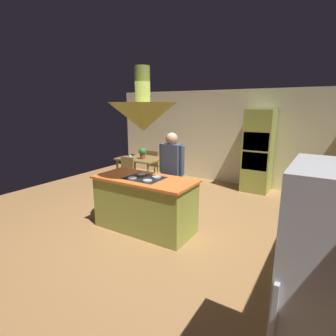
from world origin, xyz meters
name	(u,v)px	position (x,y,z in m)	size (l,w,h in m)	color
ground	(152,224)	(0.00, 0.00, 0.00)	(8.16, 8.16, 0.00)	#9E7042
wall_back	(222,137)	(0.00, 3.45, 1.27)	(6.80, 0.10, 2.55)	beige
kitchen_island	(145,204)	(0.00, -0.20, 0.47)	(1.77, 0.81, 0.95)	#939E42
oven_tower	(258,151)	(1.10, 3.04, 1.03)	(0.66, 0.62, 2.05)	#939E42
dining_table	(141,161)	(-1.70, 1.90, 0.66)	(1.15, 0.86, 0.76)	olive
person_at_island	(172,170)	(0.13, 0.48, 0.95)	(0.53, 0.22, 1.65)	tan
range_hood	(143,115)	(0.00, -0.20, 1.99)	(1.10, 1.10, 1.00)	#939E42
pendant_light_over_table	(140,116)	(-1.70, 1.90, 1.86)	(0.32, 0.32, 0.82)	#E0B266
chair_facing_island	(125,172)	(-1.70, 1.25, 0.50)	(0.40, 0.40, 0.87)	olive
chair_by_back_wall	(154,163)	(-1.70, 2.55, 0.50)	(0.40, 0.40, 0.87)	olive
potted_plant_on_table	(142,153)	(-1.56, 1.81, 0.93)	(0.20, 0.20, 0.30)	#99382D
cup_on_table	(130,157)	(-1.88, 1.68, 0.81)	(0.07, 0.07, 0.09)	white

